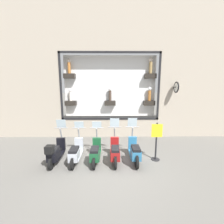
% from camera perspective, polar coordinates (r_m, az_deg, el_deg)
% --- Properties ---
extents(ground_plane, '(120.00, 120.00, 0.00)m').
position_cam_1_polar(ground_plane, '(6.31, -0.81, -19.70)').
color(ground_plane, '#66635E').
extents(building_facade, '(1.24, 36.00, 9.46)m').
position_cam_1_polar(building_facade, '(9.24, -0.78, 20.62)').
color(building_facade, '#ADA08E').
rests_on(building_facade, ground_plane).
extents(scooter_teal_0, '(1.81, 0.60, 1.68)m').
position_cam_1_polar(scooter_teal_0, '(6.48, 8.58, -14.54)').
color(scooter_teal_0, black).
rests_on(scooter_teal_0, ground_plane).
extents(scooter_red_1, '(1.80, 0.60, 1.67)m').
position_cam_1_polar(scooter_red_1, '(6.41, 1.16, -14.82)').
color(scooter_red_1, black).
rests_on(scooter_red_1, ground_plane).
extents(scooter_green_2, '(1.79, 0.60, 1.52)m').
position_cam_1_polar(scooter_green_2, '(6.44, -6.33, -14.99)').
color(scooter_green_2, black).
rests_on(scooter_green_2, ground_plane).
extents(scooter_silver_3, '(1.79, 0.60, 1.53)m').
position_cam_1_polar(scooter_silver_3, '(6.57, -13.63, -14.70)').
color(scooter_silver_3, black).
rests_on(scooter_silver_3, ground_plane).
extents(scooter_black_4, '(1.79, 0.61, 1.62)m').
position_cam_1_polar(scooter_black_4, '(6.72, -20.72, -14.06)').
color(scooter_black_4, black).
rests_on(scooter_black_4, ground_plane).
extents(shop_sign_post, '(0.36, 0.45, 1.62)m').
position_cam_1_polar(shop_sign_post, '(6.64, 16.55, -10.29)').
color(shop_sign_post, '#232326').
rests_on(shop_sign_post, ground_plane).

